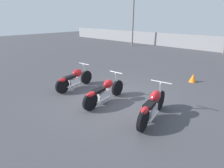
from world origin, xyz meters
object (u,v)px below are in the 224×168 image
Objects in this scene: motorcycle_slot_0 at (74,79)px; traffic_cone_near at (193,78)px; motorcycle_slot_2 at (153,106)px; motorcycle_slot_1 at (104,92)px.

motorcycle_slot_0 reaches higher than traffic_cone_near.
motorcycle_slot_2 reaches higher than traffic_cone_near.
traffic_cone_near is at bearing 45.17° from motorcycle_slot_0.
traffic_cone_near is (3.46, 4.35, -0.23)m from motorcycle_slot_0.
motorcycle_slot_2 is (1.85, 0.19, 0.03)m from motorcycle_slot_1.
motorcycle_slot_2 reaches higher than motorcycle_slot_0.
motorcycle_slot_1 is 5.28× the size of traffic_cone_near.
motorcycle_slot_1 reaches higher than traffic_cone_near.
motorcycle_slot_2 is at bearing -4.69° from motorcycle_slot_0.
traffic_cone_near is (-0.31, 4.24, -0.25)m from motorcycle_slot_2.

